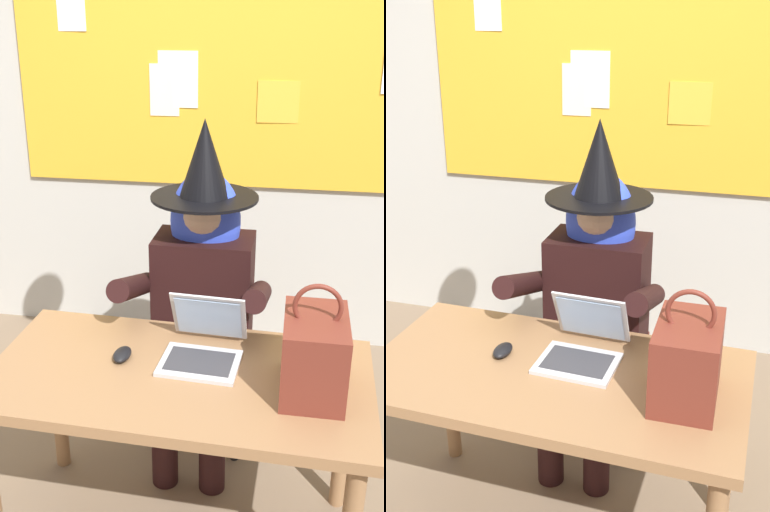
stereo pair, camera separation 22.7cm
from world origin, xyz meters
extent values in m
cube|color=#B2B2AD|center=(0.00, 1.70, 1.34)|extent=(5.78, 0.10, 2.67)
cube|color=gold|center=(0.00, 1.64, 1.55)|extent=(2.40, 0.02, 1.20)
cube|color=gold|center=(0.23, 1.63, 1.42)|extent=(0.22, 0.01, 0.22)
cube|color=#F4E0C6|center=(-0.38, 1.63, 1.47)|extent=(0.16, 0.01, 0.27)
cube|color=white|center=(-0.88, 1.63, 1.87)|extent=(0.16, 0.01, 0.22)
cube|color=white|center=(-0.31, 1.63, 1.52)|extent=(0.22, 0.01, 0.29)
cube|color=#8E6642|center=(0.00, 0.06, 0.71)|extent=(1.32, 0.73, 0.04)
cylinder|color=#8E6642|center=(-0.59, 0.36, 0.34)|extent=(0.06, 0.06, 0.69)
cylinder|color=#8E6642|center=(0.60, 0.32, 0.34)|extent=(0.06, 0.06, 0.69)
cube|color=#4C1E19|center=(-0.01, 0.68, 0.44)|extent=(0.43, 0.43, 0.04)
cube|color=#4C1E19|center=(-0.02, 0.87, 0.69)|extent=(0.38, 0.05, 0.45)
cylinder|color=#262628|center=(0.16, 0.52, 0.21)|extent=(0.04, 0.04, 0.42)
cylinder|color=#262628|center=(-0.18, 0.51, 0.21)|extent=(0.04, 0.04, 0.42)
cylinder|color=#262628|center=(0.15, 0.86, 0.21)|extent=(0.04, 0.04, 0.42)
cylinder|color=#262628|center=(-0.19, 0.85, 0.21)|extent=(0.04, 0.04, 0.42)
cylinder|color=black|center=(0.08, 0.32, 0.23)|extent=(0.11, 0.11, 0.46)
cylinder|color=black|center=(-0.12, 0.32, 0.23)|extent=(0.11, 0.11, 0.46)
cylinder|color=black|center=(0.08, 0.49, 0.49)|extent=(0.15, 0.42, 0.15)
cylinder|color=black|center=(-0.12, 0.49, 0.49)|extent=(0.15, 0.42, 0.15)
cube|color=black|center=(-0.01, 0.70, 0.72)|extent=(0.42, 0.26, 0.52)
cylinder|color=black|center=(0.23, 0.47, 0.83)|extent=(0.09, 0.46, 0.24)
cylinder|color=black|center=(-0.27, 0.47, 0.83)|extent=(0.09, 0.46, 0.24)
sphere|color=#D1A889|center=(-0.01, 0.70, 1.08)|extent=(0.20, 0.20, 0.20)
ellipsoid|color=blue|center=(-0.01, 0.73, 1.04)|extent=(0.30, 0.22, 0.44)
cylinder|color=black|center=(-0.01, 0.70, 1.16)|extent=(0.45, 0.45, 0.01)
cone|color=black|center=(-0.01, 0.70, 1.32)|extent=(0.21, 0.21, 0.32)
cube|color=#B7B7BC|center=(0.06, 0.11, 0.73)|extent=(0.28, 0.23, 0.01)
cube|color=#333338|center=(0.06, 0.11, 0.74)|extent=(0.24, 0.17, 0.00)
cube|color=#B7B7BC|center=(0.07, 0.27, 0.84)|extent=(0.28, 0.11, 0.20)
cube|color=#99B7E0|center=(0.07, 0.26, 0.83)|extent=(0.24, 0.09, 0.17)
ellipsoid|color=black|center=(-0.21, 0.11, 0.74)|extent=(0.06, 0.11, 0.03)
cube|color=maroon|center=(0.44, 0.03, 0.86)|extent=(0.20, 0.30, 0.26)
torus|color=maroon|center=(0.44, 0.03, 1.03)|extent=(0.16, 0.02, 0.16)
camera|label=1|loc=(0.36, -1.71, 1.88)|focal=43.25mm
camera|label=2|loc=(0.58, -1.66, 1.88)|focal=43.25mm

